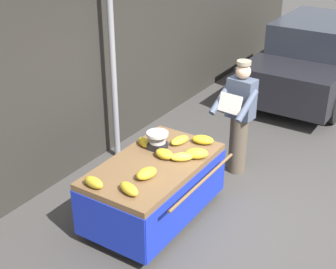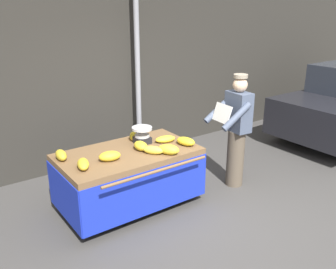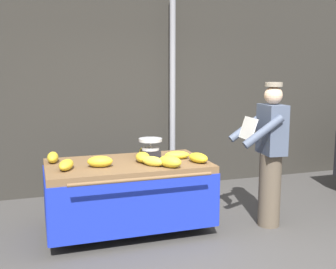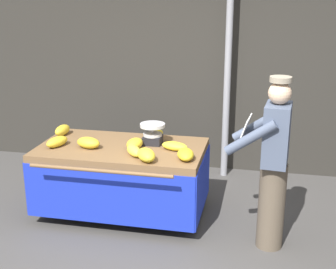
{
  "view_description": "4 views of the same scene",
  "coord_description": "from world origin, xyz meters",
  "px_view_note": "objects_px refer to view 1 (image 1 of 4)",
  "views": [
    {
      "loc": [
        -4.7,
        -1.98,
        3.76
      ],
      "look_at": [
        -0.29,
        0.87,
        1.11
      ],
      "focal_mm": 51.75,
      "sensor_mm": 36.0,
      "label": 1
    },
    {
      "loc": [
        -2.68,
        -2.98,
        2.61
      ],
      "look_at": [
        0.02,
        0.78,
        0.98
      ],
      "focal_mm": 38.87,
      "sensor_mm": 36.0,
      "label": 2
    },
    {
      "loc": [
        -1.49,
        -3.48,
        1.83
      ],
      "look_at": [
        -0.03,
        0.96,
        1.1
      ],
      "focal_mm": 43.07,
      "sensor_mm": 36.0,
      "label": 3
    },
    {
      "loc": [
        0.97,
        -3.64,
        2.44
      ],
      "look_at": [
        -0.01,
        0.97,
        0.97
      ],
      "focal_mm": 48.95,
      "sensor_mm": 36.0,
      "label": 4
    }
  ],
  "objects_px": {
    "weighing_scale": "(157,141)",
    "banana_bunch_4": "(180,140)",
    "parked_car": "(315,58)",
    "banana_bunch_1": "(144,142)",
    "banana_bunch_2": "(182,157)",
    "banana_bunch_6": "(94,182)",
    "banana_bunch_0": "(203,140)",
    "street_pole": "(113,62)",
    "banana_bunch_5": "(147,173)",
    "banana_cart": "(154,178)",
    "banana_bunch_8": "(197,153)",
    "banana_bunch_3": "(129,189)",
    "banana_bunch_7": "(164,154)",
    "vendor_person": "(239,118)"
  },
  "relations": [
    {
      "from": "weighing_scale",
      "to": "banana_bunch_4",
      "type": "distance_m",
      "value": 0.33
    },
    {
      "from": "parked_car",
      "to": "weighing_scale",
      "type": "bearing_deg",
      "value": 174.99
    },
    {
      "from": "banana_bunch_1",
      "to": "banana_bunch_4",
      "type": "bearing_deg",
      "value": -49.26
    },
    {
      "from": "banana_bunch_2",
      "to": "banana_bunch_6",
      "type": "xyz_separation_m",
      "value": [
        -1.03,
        0.51,
        0.01
      ]
    },
    {
      "from": "banana_bunch_0",
      "to": "banana_bunch_1",
      "type": "bearing_deg",
      "value": 127.58
    },
    {
      "from": "banana_bunch_2",
      "to": "banana_bunch_6",
      "type": "height_order",
      "value": "banana_bunch_6"
    },
    {
      "from": "street_pole",
      "to": "banana_bunch_1",
      "type": "bearing_deg",
      "value": -124.77
    },
    {
      "from": "street_pole",
      "to": "banana_bunch_6",
      "type": "height_order",
      "value": "street_pole"
    },
    {
      "from": "banana_bunch_5",
      "to": "banana_cart",
      "type": "bearing_deg",
      "value": 21.59
    },
    {
      "from": "banana_bunch_2",
      "to": "street_pole",
      "type": "bearing_deg",
      "value": 64.37
    },
    {
      "from": "weighing_scale",
      "to": "banana_bunch_5",
      "type": "bearing_deg",
      "value": -156.24
    },
    {
      "from": "banana_bunch_1",
      "to": "banana_bunch_5",
      "type": "xyz_separation_m",
      "value": [
        -0.62,
        -0.48,
        0.01
      ]
    },
    {
      "from": "banana_bunch_8",
      "to": "banana_cart",
      "type": "bearing_deg",
      "value": 135.09
    },
    {
      "from": "banana_bunch_8",
      "to": "parked_car",
      "type": "height_order",
      "value": "parked_car"
    },
    {
      "from": "street_pole",
      "to": "banana_bunch_3",
      "type": "height_order",
      "value": "street_pole"
    },
    {
      "from": "banana_bunch_4",
      "to": "parked_car",
      "type": "height_order",
      "value": "parked_car"
    },
    {
      "from": "street_pole",
      "to": "banana_bunch_7",
      "type": "relative_size",
      "value": 12.35
    },
    {
      "from": "weighing_scale",
      "to": "parked_car",
      "type": "bearing_deg",
      "value": -5.01
    },
    {
      "from": "banana_bunch_0",
      "to": "banana_bunch_4",
      "type": "bearing_deg",
      "value": 122.69
    },
    {
      "from": "banana_bunch_3",
      "to": "banana_cart",
      "type": "bearing_deg",
      "value": 12.33
    },
    {
      "from": "street_pole",
      "to": "banana_bunch_1",
      "type": "height_order",
      "value": "street_pole"
    },
    {
      "from": "banana_bunch_8",
      "to": "banana_bunch_6",
      "type": "bearing_deg",
      "value": 152.05
    },
    {
      "from": "vendor_person",
      "to": "parked_car",
      "type": "height_order",
      "value": "vendor_person"
    },
    {
      "from": "street_pole",
      "to": "banana_bunch_5",
      "type": "height_order",
      "value": "street_pole"
    },
    {
      "from": "banana_bunch_5",
      "to": "banana_bunch_7",
      "type": "distance_m",
      "value": 0.51
    },
    {
      "from": "banana_bunch_3",
      "to": "banana_bunch_2",
      "type": "bearing_deg",
      "value": -7.07
    },
    {
      "from": "banana_bunch_4",
      "to": "banana_bunch_7",
      "type": "relative_size",
      "value": 1.15
    },
    {
      "from": "banana_bunch_5",
      "to": "banana_bunch_8",
      "type": "distance_m",
      "value": 0.76
    },
    {
      "from": "banana_bunch_3",
      "to": "banana_bunch_7",
      "type": "height_order",
      "value": "banana_bunch_7"
    },
    {
      "from": "banana_cart",
      "to": "banana_bunch_0",
      "type": "height_order",
      "value": "banana_bunch_0"
    },
    {
      "from": "vendor_person",
      "to": "banana_bunch_4",
      "type": "bearing_deg",
      "value": 160.41
    },
    {
      "from": "banana_bunch_7",
      "to": "vendor_person",
      "type": "distance_m",
      "value": 1.49
    },
    {
      "from": "banana_bunch_5",
      "to": "vendor_person",
      "type": "bearing_deg",
      "value": -6.94
    },
    {
      "from": "weighing_scale",
      "to": "vendor_person",
      "type": "distance_m",
      "value": 1.41
    },
    {
      "from": "banana_bunch_7",
      "to": "parked_car",
      "type": "height_order",
      "value": "parked_car"
    },
    {
      "from": "banana_bunch_8",
      "to": "vendor_person",
      "type": "bearing_deg",
      "value": 0.62
    },
    {
      "from": "banana_bunch_4",
      "to": "banana_bunch_8",
      "type": "xyz_separation_m",
      "value": [
        -0.22,
        -0.38,
        0.02
      ]
    },
    {
      "from": "vendor_person",
      "to": "banana_bunch_0",
      "type": "bearing_deg",
      "value": 172.69
    },
    {
      "from": "banana_bunch_5",
      "to": "banana_bunch_8",
      "type": "height_order",
      "value": "banana_bunch_8"
    },
    {
      "from": "banana_bunch_6",
      "to": "vendor_person",
      "type": "xyz_separation_m",
      "value": [
        2.43,
        -0.62,
        0.0
      ]
    },
    {
      "from": "banana_bunch_0",
      "to": "banana_bunch_4",
      "type": "distance_m",
      "value": 0.3
    },
    {
      "from": "weighing_scale",
      "to": "banana_bunch_3",
      "type": "distance_m",
      "value": 1.05
    },
    {
      "from": "banana_cart",
      "to": "banana_bunch_7",
      "type": "relative_size",
      "value": 7.33
    },
    {
      "from": "banana_bunch_1",
      "to": "banana_bunch_7",
      "type": "relative_size",
      "value": 1.0
    },
    {
      "from": "banana_bunch_0",
      "to": "vendor_person",
      "type": "xyz_separation_m",
      "value": [
        0.86,
        -0.11,
        0.01
      ]
    },
    {
      "from": "street_pole",
      "to": "banana_bunch_6",
      "type": "distance_m",
      "value": 2.26
    },
    {
      "from": "banana_bunch_4",
      "to": "banana_bunch_5",
      "type": "relative_size",
      "value": 1.06
    },
    {
      "from": "banana_bunch_7",
      "to": "parked_car",
      "type": "relative_size",
      "value": 0.06
    },
    {
      "from": "weighing_scale",
      "to": "banana_bunch_6",
      "type": "xyz_separation_m",
      "value": [
        -1.12,
        0.09,
        -0.06
      ]
    },
    {
      "from": "banana_cart",
      "to": "banana_bunch_7",
      "type": "xyz_separation_m",
      "value": [
        0.17,
        -0.05,
        0.27
      ]
    }
  ]
}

